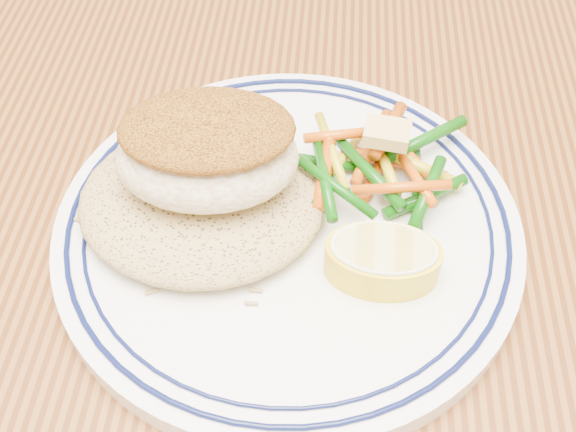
{
  "coord_description": "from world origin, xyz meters",
  "views": [
    {
      "loc": [
        -0.01,
        -0.25,
        1.08
      ],
      "look_at": [
        -0.03,
        0.01,
        0.77
      ],
      "focal_mm": 45.0,
      "sensor_mm": 36.0,
      "label": 1
    }
  ],
  "objects_px": {
    "plate": "(288,228)",
    "fish_fillet": "(207,151)",
    "lemon_wedge": "(382,259)",
    "rice_pilaf": "(202,197)",
    "dining_table": "(337,341)",
    "vegetable_pile": "(378,166)"
  },
  "relations": [
    {
      "from": "plate",
      "to": "lemon_wedge",
      "type": "relative_size",
      "value": 4.24
    },
    {
      "from": "dining_table",
      "to": "plate",
      "type": "height_order",
      "value": "plate"
    },
    {
      "from": "fish_fillet",
      "to": "lemon_wedge",
      "type": "bearing_deg",
      "value": -22.96
    },
    {
      "from": "fish_fillet",
      "to": "vegetable_pile",
      "type": "relative_size",
      "value": 0.97
    },
    {
      "from": "plate",
      "to": "lemon_wedge",
      "type": "height_order",
      "value": "lemon_wedge"
    },
    {
      "from": "fish_fillet",
      "to": "lemon_wedge",
      "type": "height_order",
      "value": "fish_fillet"
    },
    {
      "from": "fish_fillet",
      "to": "vegetable_pile",
      "type": "height_order",
      "value": "fish_fillet"
    },
    {
      "from": "dining_table",
      "to": "vegetable_pile",
      "type": "relative_size",
      "value": 14.03
    },
    {
      "from": "vegetable_pile",
      "to": "lemon_wedge",
      "type": "bearing_deg",
      "value": -88.41
    },
    {
      "from": "lemon_wedge",
      "to": "dining_table",
      "type": "bearing_deg",
      "value": 126.94
    },
    {
      "from": "fish_fillet",
      "to": "dining_table",
      "type": "bearing_deg",
      "value": -12.22
    },
    {
      "from": "plate",
      "to": "vegetable_pile",
      "type": "xyz_separation_m",
      "value": [
        0.05,
        0.03,
        0.02
      ]
    },
    {
      "from": "fish_fillet",
      "to": "vegetable_pile",
      "type": "bearing_deg",
      "value": 15.9
    },
    {
      "from": "vegetable_pile",
      "to": "plate",
      "type": "bearing_deg",
      "value": -145.17
    },
    {
      "from": "plate",
      "to": "vegetable_pile",
      "type": "relative_size",
      "value": 2.46
    },
    {
      "from": "plate",
      "to": "fish_fillet",
      "type": "bearing_deg",
      "value": 169.52
    },
    {
      "from": "plate",
      "to": "fish_fillet",
      "type": "distance_m",
      "value": 0.07
    },
    {
      "from": "plate",
      "to": "vegetable_pile",
      "type": "distance_m",
      "value": 0.06
    },
    {
      "from": "dining_table",
      "to": "fish_fillet",
      "type": "bearing_deg",
      "value": 167.78
    },
    {
      "from": "dining_table",
      "to": "fish_fillet",
      "type": "relative_size",
      "value": 14.5
    },
    {
      "from": "dining_table",
      "to": "lemon_wedge",
      "type": "xyz_separation_m",
      "value": [
        0.02,
        -0.02,
        0.12
      ]
    },
    {
      "from": "lemon_wedge",
      "to": "rice_pilaf",
      "type": "bearing_deg",
      "value": 160.3
    }
  ]
}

